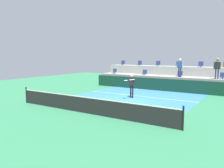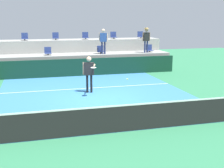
{
  "view_description": "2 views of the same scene",
  "coord_description": "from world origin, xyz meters",
  "views": [
    {
      "loc": [
        7.68,
        -13.31,
        3.13
      ],
      "look_at": [
        -0.58,
        -0.57,
        1.23
      ],
      "focal_mm": 36.03,
      "sensor_mm": 36.0,
      "label": 1
    },
    {
      "loc": [
        -2.82,
        -12.77,
        3.61
      ],
      "look_at": [
        0.36,
        -0.93,
        0.92
      ],
      "focal_mm": 48.25,
      "sensor_mm": 36.0,
      "label": 2
    }
  ],
  "objects": [
    {
      "name": "stadium_chair_lower_right",
      "position": [
        1.74,
        7.23,
        1.46
      ],
      "size": [
        0.44,
        0.4,
        0.52
      ],
      "color": "#2D2D33",
      "rests_on": "seating_tier_lower"
    },
    {
      "name": "sponsor_backboard",
      "position": [
        0.0,
        6.0,
        0.55
      ],
      "size": [
        13.0,
        0.16,
        1.1
      ],
      "primitive_type": "cube",
      "color": "#0F3323",
      "rests_on": "ground_plane"
    },
    {
      "name": "tennis_net",
      "position": [
        0.0,
        -4.0,
        0.5
      ],
      "size": [
        10.48,
        0.08,
        1.07
      ],
      "color": "black",
      "rests_on": "ground_plane"
    },
    {
      "name": "stadium_chair_upper_right",
      "position": [
        3.15,
        9.03,
        2.31
      ],
      "size": [
        0.44,
        0.4,
        0.52
      ],
      "color": "#2D2D33",
      "rests_on": "seating_tier_upper"
    },
    {
      "name": "tennis_player",
      "position": [
        -0.15,
        1.46,
        1.11
      ],
      "size": [
        0.61,
        1.31,
        1.79
      ],
      "color": "black",
      "rests_on": "ground_plane"
    },
    {
      "name": "tennis_ball",
      "position": [
        1.21,
        -0.37,
        0.97
      ],
      "size": [
        0.07,
        0.07,
        0.07
      ],
      "color": "#CCE033"
    },
    {
      "name": "stadium_chair_upper_mid_right",
      "position": [
        1.03,
        9.03,
        2.31
      ],
      "size": [
        0.44,
        0.4,
        0.52
      ],
      "color": "#2D2D33",
      "rests_on": "seating_tier_upper"
    },
    {
      "name": "stadium_chair_upper_far_right",
      "position": [
        5.29,
        9.03,
        2.31
      ],
      "size": [
        0.44,
        0.4,
        0.52
      ],
      "color": "#2D2D33",
      "rests_on": "seating_tier_upper"
    },
    {
      "name": "stadium_chair_upper_mid_left",
      "position": [
        -1.1,
        9.03,
        2.31
      ],
      "size": [
        0.44,
        0.4,
        0.52
      ],
      "color": "#2D2D33",
      "rests_on": "seating_tier_upper"
    },
    {
      "name": "spectator_with_hat",
      "position": [
        4.9,
        6.85,
        2.3
      ],
      "size": [
        0.59,
        0.44,
        1.72
      ],
      "color": "navy",
      "rests_on": "seating_tier_lower"
    },
    {
      "name": "court_service_line",
      "position": [
        0.0,
        2.4,
        0.01
      ],
      "size": [
        9.0,
        0.06,
        0.0
      ],
      "primitive_type": "cube",
      "color": "white",
      "rests_on": "ground_plane"
    },
    {
      "name": "seating_tier_upper",
      "position": [
        0.0,
        9.1,
        1.05
      ],
      "size": [
        13.0,
        1.8,
        2.1
      ],
      "primitive_type": "cube",
      "color": "gray",
      "rests_on": "ground_plane"
    },
    {
      "name": "ground_plane",
      "position": [
        0.0,
        0.0,
        0.0
      ],
      "size": [
        40.0,
        40.0,
        0.0
      ],
      "primitive_type": "plane",
      "color": "#2D754C"
    },
    {
      "name": "stadium_chair_lower_far_right",
      "position": [
        5.3,
        7.23,
        1.46
      ],
      "size": [
        0.44,
        0.4,
        0.52
      ],
      "color": "#2D2D33",
      "rests_on": "seating_tier_lower"
    },
    {
      "name": "court_inner_paint",
      "position": [
        0.0,
        1.0,
        0.0
      ],
      "size": [
        9.0,
        10.0,
        0.01
      ],
      "primitive_type": "cube",
      "color": "teal",
      "rests_on": "ground_plane"
    },
    {
      "name": "stadium_chair_lower_left",
      "position": [
        -1.79,
        7.23,
        1.46
      ],
      "size": [
        0.44,
        0.4,
        0.52
      ],
      "color": "#2D2D33",
      "rests_on": "seating_tier_lower"
    },
    {
      "name": "spectator_in_white",
      "position": [
        1.85,
        6.85,
        2.25
      ],
      "size": [
        0.58,
        0.28,
        1.66
      ],
      "color": "navy",
      "rests_on": "seating_tier_lower"
    },
    {
      "name": "stadium_chair_upper_left",
      "position": [
        -3.22,
        9.03,
        2.31
      ],
      "size": [
        0.44,
        0.4,
        0.52
      ],
      "color": "#2D2D33",
      "rests_on": "seating_tier_upper"
    },
    {
      "name": "seating_tier_lower",
      "position": [
        0.0,
        7.3,
        0.62
      ],
      "size": [
        13.0,
        1.8,
        1.25
      ],
      "primitive_type": "cube",
      "color": "gray",
      "rests_on": "ground_plane"
    }
  ]
}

